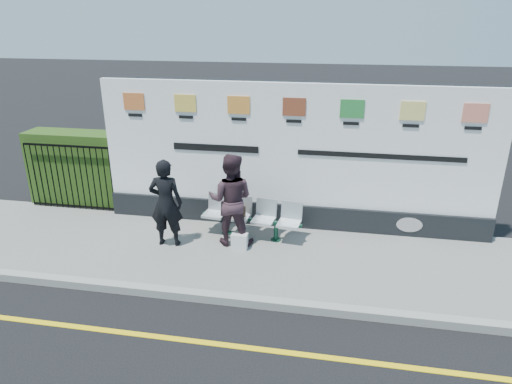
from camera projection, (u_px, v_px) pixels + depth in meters
The scene contains 12 objects.
ground at pixel (226, 345), 6.40m from camera, with size 80.00×80.00×0.00m, color black.
pavement at pixel (257, 255), 8.67m from camera, with size 14.00×3.00×0.12m, color slate.
kerb at pixel (241, 300), 7.29m from camera, with size 14.00×0.18×0.14m, color gray.
yellow_line at pixel (226, 345), 6.40m from camera, with size 14.00×0.10×0.01m, color yellow.
billboard at pixel (293, 167), 9.33m from camera, with size 8.00×0.30×3.00m.
hedge at pixel (80, 168), 10.74m from camera, with size 2.35×0.70×1.70m, color #2B4916.
railing at pixel (70, 177), 10.36m from camera, with size 2.05×0.06×1.54m, color black, non-canonical shape.
bench at pixel (251, 227), 9.19m from camera, with size 1.99×0.53×0.43m, color silver, non-canonical shape.
woman_left at pixel (166, 203), 8.67m from camera, with size 0.63×0.42×1.74m, color black.
woman_right at pixel (231, 200), 8.71m from camera, with size 0.89×0.69×1.82m, color #34222A.
handbag_brown at pixel (239, 211), 9.15m from camera, with size 0.26×0.11×0.21m, color #33200E.
carrier_bag_white at pixel (240, 241), 8.75m from camera, with size 0.31×0.18×0.31m, color silver.
Camera 1 is at (1.33, -5.02, 4.33)m, focal length 32.00 mm.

